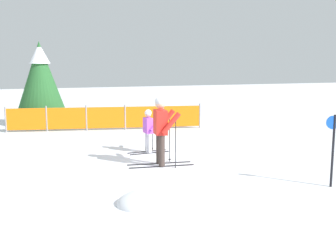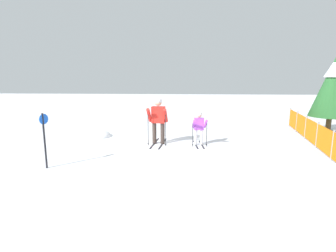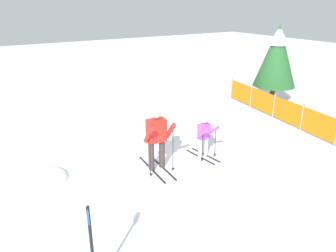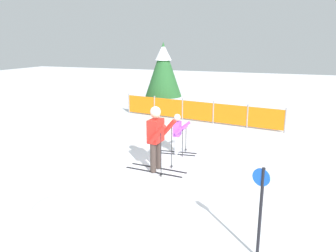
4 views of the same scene
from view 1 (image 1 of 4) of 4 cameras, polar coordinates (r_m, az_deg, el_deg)
name	(u,v)px [view 1 (image 1 of 4)]	position (r m, az deg, el deg)	size (l,w,h in m)	color
ground_plane	(172,165)	(10.65, 0.57, -5.27)	(60.00, 60.00, 0.00)	white
skier_adult	(161,125)	(10.40, -0.92, 0.19)	(1.66, 0.76, 1.73)	black
skier_child	(149,127)	(11.89, -2.61, -0.18)	(1.18, 0.57, 1.24)	black
safety_fence	(106,118)	(15.90, -8.41, 1.14)	(7.15, 1.20, 0.94)	gray
conifer_far	(40,74)	(17.37, -16.92, 6.76)	(1.79, 1.79, 3.33)	#4C3823
trail_marker	(333,143)	(9.29, 21.44, -2.13)	(0.27, 0.12, 1.51)	black
snow_mound	(149,203)	(7.90, -2.54, -10.43)	(1.22, 1.04, 0.49)	white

